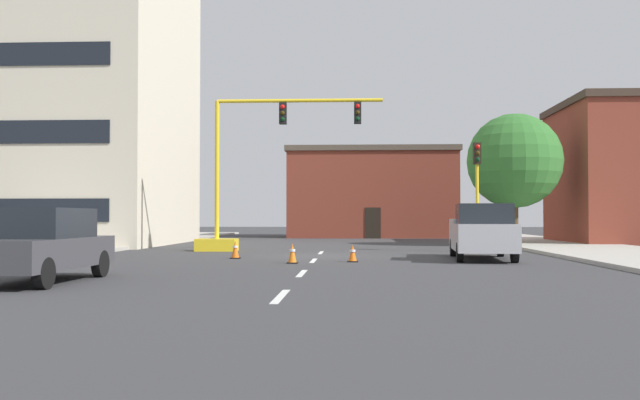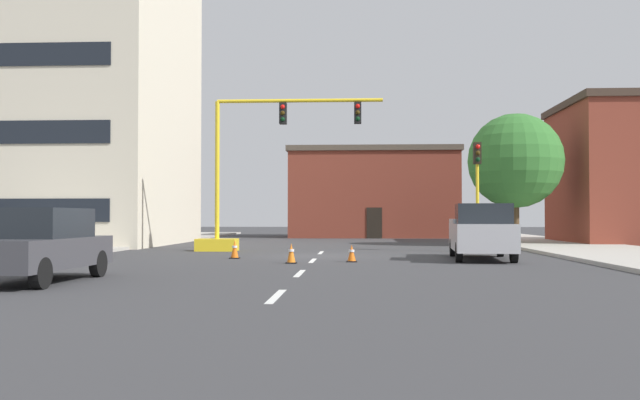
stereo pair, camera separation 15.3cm
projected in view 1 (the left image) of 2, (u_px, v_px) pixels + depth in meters
ground_plane at (318, 256)px, 27.49m from camera, size 160.00×160.00×0.00m
sidewalk_left at (92, 245)px, 36.06m from camera, size 6.00×56.00×0.14m
sidewalk_right at (568, 246)px, 34.89m from camera, size 6.00×56.00×0.14m
lane_stripe_seg_0 at (281, 296)px, 13.51m from camera, size 0.16×2.40×0.01m
lane_stripe_seg_1 at (302, 273)px, 19.00m from camera, size 0.16×2.40×0.01m
lane_stripe_seg_2 at (314, 261)px, 24.49m from camera, size 0.16×2.40×0.01m
lane_stripe_seg_3 at (321, 253)px, 29.98m from camera, size 0.16×2.40×0.01m
building_tall_left at (48, 47)px, 39.93m from camera, size 15.02×13.67×22.46m
building_brick_center at (371, 193)px, 53.70m from camera, size 12.66×7.95×6.68m
traffic_signal_gantry at (240, 202)px, 31.48m from camera, size 8.35×1.20×6.83m
traffic_light_pole_right at (477, 171)px, 30.77m from camera, size 0.32×0.47×4.80m
tree_right_mid at (515, 161)px, 37.13m from camera, size 5.00×5.00×7.00m
pickup_truck_silver at (482, 232)px, 25.25m from camera, size 2.42×5.54×1.99m
sedan_dark_gray_near_left at (41, 244)px, 16.44m from camera, size 1.98×4.55×1.74m
traffic_cone_roadside_a at (235, 250)px, 25.73m from camera, size 0.36×0.36×0.68m
traffic_cone_roadside_b at (353, 253)px, 23.80m from camera, size 0.36×0.36×0.59m
traffic_cone_roadside_c at (292, 253)px, 23.07m from camera, size 0.36×0.36×0.67m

